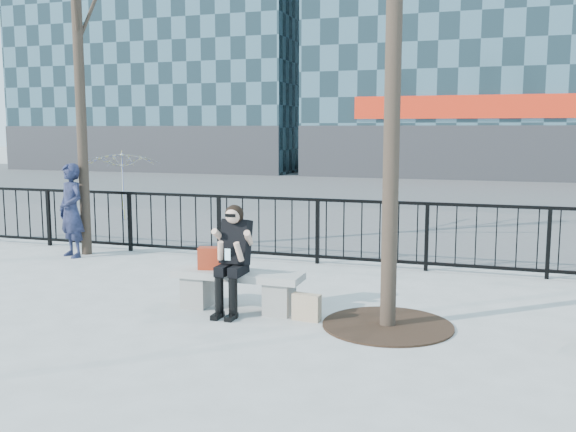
% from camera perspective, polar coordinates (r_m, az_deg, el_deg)
% --- Properties ---
extents(ground, '(120.00, 120.00, 0.00)m').
position_cam_1_polar(ground, '(8.15, -4.47, -8.29)').
color(ground, gray).
rests_on(ground, ground).
extents(street_surface, '(60.00, 23.00, 0.01)m').
position_cam_1_polar(street_surface, '(22.54, 10.33, 1.91)').
color(street_surface, '#474747').
rests_on(street_surface, ground).
extents(railing, '(14.00, 0.06, 1.10)m').
position_cam_1_polar(railing, '(10.80, 1.62, -1.29)').
color(railing, black).
rests_on(railing, ground).
extents(tree_grate, '(1.50, 1.50, 0.02)m').
position_cam_1_polar(tree_grate, '(7.56, 8.84, -9.57)').
color(tree_grate, black).
rests_on(tree_grate, ground).
extents(bench_main, '(1.65, 0.46, 0.49)m').
position_cam_1_polar(bench_main, '(8.08, -4.50, -6.24)').
color(bench_main, slate).
rests_on(bench_main, ground).
extents(seated_woman, '(0.50, 0.64, 1.34)m').
position_cam_1_polar(seated_woman, '(7.85, -4.97, -3.89)').
color(seated_woman, black).
rests_on(seated_woman, ground).
extents(handbag, '(0.37, 0.24, 0.28)m').
position_cam_1_polar(handbag, '(8.16, -6.78, -3.75)').
color(handbag, '#A32C14').
rests_on(handbag, bench_main).
extents(shopping_bag, '(0.35, 0.16, 0.32)m').
position_cam_1_polar(shopping_bag, '(7.65, 1.66, -8.11)').
color(shopping_bag, '#C5AB8B').
rests_on(shopping_bag, ground).
extents(standing_man, '(0.72, 0.61, 1.65)m').
position_cam_1_polar(standing_man, '(11.89, -18.71, 0.47)').
color(standing_man, black).
rests_on(standing_man, ground).
extents(vendor_umbrella, '(2.34, 2.37, 1.73)m').
position_cam_1_polar(vendor_umbrella, '(16.29, -14.59, 2.63)').
color(vendor_umbrella, yellow).
rests_on(vendor_umbrella, ground).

